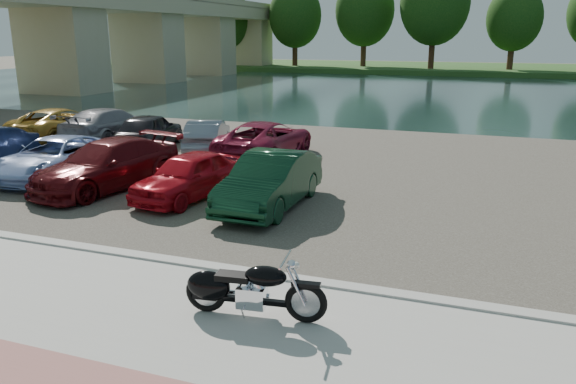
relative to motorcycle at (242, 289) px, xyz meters
The scene contains 18 objects.
ground 1.17m from the motorcycle, 156.22° to the right, with size 200.00×200.00×0.00m, color #595447.
promenade 1.77m from the motorcycle, 123.53° to the right, with size 60.00×6.00×0.10m, color #AFADA4.
kerb 1.91m from the motorcycle, 120.52° to the left, with size 60.00×0.30×0.14m, color #AFADA4.
parking_lot 10.64m from the motorcycle, 95.05° to the left, with size 60.00×18.00×0.04m, color #3D3831.
river 39.60m from the motorcycle, 91.35° to the left, with size 120.00×40.00×0.00m, color #1A302F.
far_bank 71.59m from the motorcycle, 90.75° to the left, with size 120.00×24.00×0.60m, color #234B1A.
bridge 50.11m from the motorcycle, 125.47° to the left, with size 7.00×56.00×8.55m.
far_trees 65.83m from the motorcycle, 87.00° to the left, with size 70.25×10.68×12.52m.
motorcycle is the anchor object (origin of this frame).
car_2 11.60m from the motorcycle, 145.56° to the left, with size 2.11×4.57×1.27m, color #9BB1E1.
car_3 9.29m from the motorcycle, 139.73° to the left, with size 2.00×4.91×1.42m, color #4F0B0E.
car_4 7.30m from the motorcycle, 126.09° to the left, with size 1.53×3.80×1.29m, color #AE0B17.
car_5 6.13m from the motorcycle, 107.33° to the left, with size 1.52×4.37×1.44m, color #0D311C.
car_6 18.91m from the motorcycle, 139.36° to the left, with size 2.26×4.90×1.36m, color #A97F27.
car_7 17.23m from the motorcycle, 133.62° to the left, with size 2.03×5.00×1.45m, color gray.
car_8 15.02m from the motorcycle, 128.79° to the left, with size 1.71×4.24×1.44m, color black.
car_9 13.96m from the motorcycle, 119.99° to the left, with size 1.32×3.78×1.25m, color gray.
car_10 12.46m from the motorcycle, 110.37° to the left, with size 2.28×4.94×1.37m, color maroon.
Camera 1 is at (4.40, -7.02, 4.43)m, focal length 35.00 mm.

